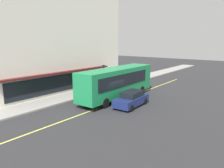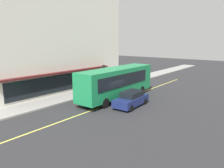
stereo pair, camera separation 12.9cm
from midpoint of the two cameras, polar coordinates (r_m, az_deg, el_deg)
The scene contains 8 objects.
ground at distance 22.59m, azimuth 0.14°, elevation -5.13°, with size 120.00×120.00×0.00m, color #28282B.
sidewalk at distance 26.16m, azimuth -9.23°, elevation -2.79°, with size 80.00×2.96×0.15m, color gray.
lane_centre_stripe at distance 22.59m, azimuth 0.14°, elevation -5.12°, with size 36.00×0.16×0.01m, color #D8D14C.
storefront_building at distance 29.95m, azimuth -19.99°, elevation 12.41°, with size 22.99×10.73×14.58m.
bus at distance 23.90m, azimuth 1.61°, elevation 0.70°, with size 11.16×2.70×3.50m.
traffic_light at distance 28.07m, azimuth -2.00°, elevation 3.45°, with size 0.30×0.52×3.20m.
car_navy at distance 21.43m, azimuth 5.36°, elevation -4.04°, with size 4.39×2.05×1.52m.
pedestrian_by_curb at distance 25.90m, azimuth -7.95°, elevation -0.43°, with size 0.34×0.34×1.68m.
Camera 2 is at (-16.94, -13.47, 6.47)m, focal length 34.09 mm.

